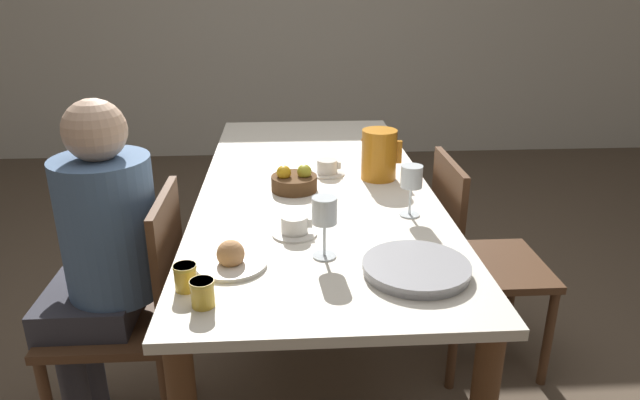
{
  "coord_description": "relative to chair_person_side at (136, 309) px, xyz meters",
  "views": [
    {
      "loc": [
        -0.11,
        -2.08,
        1.51
      ],
      "look_at": [
        0.0,
        -0.3,
        0.81
      ],
      "focal_mm": 32.0,
      "sensor_mm": 36.0,
      "label": 1
    }
  ],
  "objects": [
    {
      "name": "jam_jar_red",
      "position": [
        0.25,
        -0.37,
        0.32
      ],
      "size": [
        0.06,
        0.06,
        0.07
      ],
      "color": "gold",
      "rests_on": "dining_table"
    },
    {
      "name": "wall_back",
      "position": [
        0.62,
        3.35,
        0.83
      ],
      "size": [
        10.0,
        0.06,
        2.6
      ],
      "color": "beige",
      "rests_on": "ground_plane"
    },
    {
      "name": "person_seated",
      "position": [
        -0.08,
        0.01,
        0.23
      ],
      "size": [
        0.39,
        0.41,
        1.18
      ],
      "rotation": [
        0.0,
        0.0,
        1.57
      ],
      "color": "#33333D",
      "rests_on": "ground_plane"
    },
    {
      "name": "red_pitcher",
      "position": [
        0.88,
        0.45,
        0.38
      ],
      "size": [
        0.16,
        0.14,
        0.2
      ],
      "color": "orange",
      "rests_on": "dining_table"
    },
    {
      "name": "wine_glass_water",
      "position": [
        0.92,
        0.08,
        0.41
      ],
      "size": [
        0.07,
        0.07,
        0.17
      ],
      "color": "white",
      "rests_on": "dining_table"
    },
    {
      "name": "serving_tray",
      "position": [
        0.86,
        -0.32,
        0.3
      ],
      "size": [
        0.29,
        0.29,
        0.03
      ],
      "color": "#9E9EA3",
      "rests_on": "dining_table"
    },
    {
      "name": "fruit_bowl",
      "position": [
        0.54,
        0.34,
        0.32
      ],
      "size": [
        0.17,
        0.17,
        0.1
      ],
      "color": "brown",
      "rests_on": "dining_table"
    },
    {
      "name": "jam_jar_amber",
      "position": [
        0.3,
        -0.45,
        0.32
      ],
      "size": [
        0.06,
        0.06,
        0.07
      ],
      "color": "gold",
      "rests_on": "dining_table"
    },
    {
      "name": "chair_person_side",
      "position": [
        0.0,
        0.0,
        0.0
      ],
      "size": [
        0.42,
        0.42,
        0.87
      ],
      "rotation": [
        0.0,
        0.0,
        1.57
      ],
      "color": "#51331E",
      "rests_on": "ground_plane"
    },
    {
      "name": "teacup_across",
      "position": [
        0.68,
        0.52,
        0.31
      ],
      "size": [
        0.14,
        0.14,
        0.06
      ],
      "color": "silver",
      "rests_on": "dining_table"
    },
    {
      "name": "ground_plane",
      "position": [
        0.62,
        0.41,
        -0.47
      ],
      "size": [
        20.0,
        20.0,
        0.0
      ],
      "primitive_type": "plane",
      "color": "brown"
    },
    {
      "name": "bread_plate",
      "position": [
        0.36,
        -0.25,
        0.31
      ],
      "size": [
        0.2,
        0.2,
        0.08
      ],
      "color": "silver",
      "rests_on": "dining_table"
    },
    {
      "name": "chair_opposite",
      "position": [
        1.25,
        0.3,
        0.0
      ],
      "size": [
        0.42,
        0.42,
        0.87
      ],
      "rotation": [
        0.0,
        0.0,
        -1.57
      ],
      "color": "#51331E",
      "rests_on": "ground_plane"
    },
    {
      "name": "teacup_near_person",
      "position": [
        0.54,
        -0.05,
        0.31
      ],
      "size": [
        0.14,
        0.14,
        0.06
      ],
      "color": "silver",
      "rests_on": "dining_table"
    },
    {
      "name": "dining_table",
      "position": [
        0.62,
        0.41,
        0.19
      ],
      "size": [
        0.87,
        2.03,
        0.76
      ],
      "color": "silver",
      "rests_on": "ground_plane"
    },
    {
      "name": "wine_glass_juice",
      "position": [
        0.62,
        -0.21,
        0.42
      ],
      "size": [
        0.07,
        0.07,
        0.18
      ],
      "color": "white",
      "rests_on": "dining_table"
    }
  ]
}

